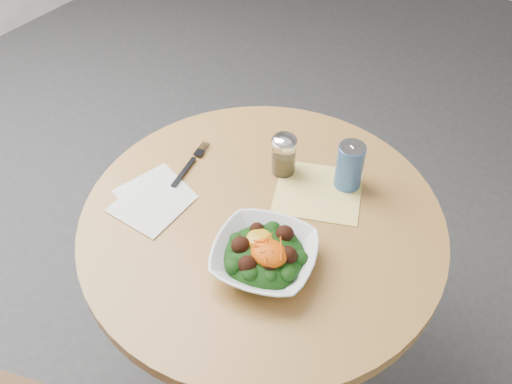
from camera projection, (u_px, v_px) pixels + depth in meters
ground at (260, 364)px, 1.94m from camera, size 6.00×6.00×0.00m
table at (262, 267)px, 1.54m from camera, size 0.90×0.90×0.75m
cloth_napkin at (318, 192)px, 1.46m from camera, size 0.28×0.27×0.00m
paper_napkins at (153, 199)px, 1.44m from camera, size 0.20×0.22×0.00m
salad_bowl at (265, 256)px, 1.28m from camera, size 0.29×0.29×0.09m
fork at (191, 162)px, 1.53m from camera, size 0.06×0.19×0.00m
spice_shaker at (284, 154)px, 1.47m from camera, size 0.07×0.07×0.12m
beverage_can at (350, 166)px, 1.43m from camera, size 0.07×0.07×0.13m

